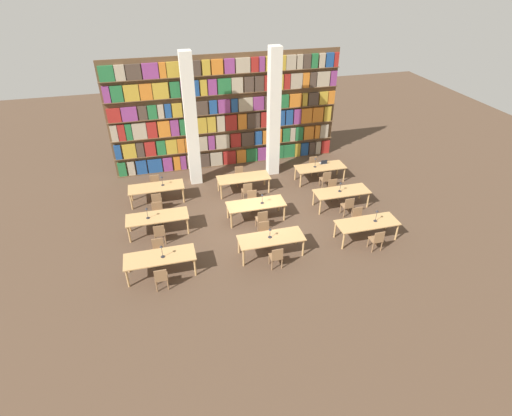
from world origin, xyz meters
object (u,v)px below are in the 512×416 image
object	(u,v)px
chair_3	(265,232)
chair_12	(157,201)
chair_13	(155,184)
desk_lamp_3	(147,211)
chair_2	(276,257)
chair_1	(159,250)
chair_17	(314,165)
chair_7	(157,212)
chair_5	(358,218)
reading_table_6	(156,188)
chair_9	(253,200)
reading_table_2	(367,224)
pillar_center	(274,114)
chair_11	(333,188)
desk_lamp_1	(270,231)
chair_16	(326,179)
chair_4	(377,239)
chair_6	(160,233)
chair_0	(161,277)
reading_table_5	(342,192)
desk_lamp_5	(341,185)
laptop	(323,163)
reading_table_0	(160,258)
desk_lamp_7	(315,161)
chair_10	(348,206)
desk_lamp_2	(377,214)
reading_table_4	(256,205)
chair_8	(262,219)
desk_lamp_4	(262,197)
desk_lamp_0	(162,249)
chair_14	(247,190)
reading_table_7	(243,179)
reading_table_8	(320,168)
reading_table_1	(271,239)
pillar_left	(191,122)
chair_15	(240,175)

from	to	relation	value
chair_3	chair_12	xyz separation A→B (m)	(-3.80, 3.31, 0.00)
chair_13	desk_lamp_3	bearing A→B (deg)	83.21
chair_2	chair_13	distance (m)	7.32
chair_1	chair_17	size ratio (longest dim) A/B	1.00
chair_7	chair_5	bearing A→B (deg)	162.56
chair_13	reading_table_6	bearing A→B (deg)	93.07
chair_9	reading_table_2	bearing A→B (deg)	139.99
pillar_center	desk_lamp_3	world-z (taller)	pillar_center
chair_3	chair_11	bearing A→B (deg)	-148.00
desk_lamp_1	chair_11	world-z (taller)	desk_lamp_1
chair_5	chair_7	xyz separation A→B (m)	(-7.66, 2.41, 0.00)
chair_7	chair_16	xyz separation A→B (m)	(7.68, 0.90, 0.00)
chair_4	reading_table_6	distance (m)	9.39
chair_2	chair_6	xyz separation A→B (m)	(-3.82, 2.41, 0.00)
chair_0	reading_table_5	world-z (taller)	chair_0
desk_lamp_5	laptop	world-z (taller)	desk_lamp_5
chair_1	chair_0	bearing A→B (deg)	90.00
reading_table_0	desk_lamp_7	size ratio (longest dim) A/B	4.92
chair_10	desk_lamp_5	distance (m)	0.94
reading_table_0	chair_5	bearing A→B (deg)	5.92
chair_0	desk_lamp_2	bearing A→B (deg)	5.63
reading_table_4	chair_11	xyz separation A→B (m)	(3.75, 0.77, -0.21)
chair_8	chair_11	bearing A→B (deg)	22.16
desk_lamp_7	chair_1	bearing A→B (deg)	-151.19
desk_lamp_3	desk_lamp_4	xyz separation A→B (m)	(4.51, -0.06, -0.03)
reading_table_2	desk_lamp_5	bearing A→B (deg)	90.65
pillar_center	chair_1	bearing A→B (deg)	-136.57
chair_0	chair_3	xyz separation A→B (m)	(3.91, 1.53, 0.00)
desk_lamp_0	desk_lamp_7	world-z (taller)	desk_lamp_0
chair_5	desk_lamp_3	world-z (taller)	desk_lamp_3
pillar_center	chair_14	world-z (taller)	pillar_center
chair_3	reading_table_7	xyz separation A→B (m)	(0.10, 3.93, 0.21)
reading_table_2	reading_table_7	xyz separation A→B (m)	(-3.70, 4.66, 0.00)
desk_lamp_1	reading_table_8	distance (m)	6.15
reading_table_1	desk_lamp_2	bearing A→B (deg)	-0.07
reading_table_0	chair_17	size ratio (longest dim) A/B	2.68
chair_3	reading_table_6	xyz separation A→B (m)	(-3.76, 4.05, 0.21)
reading_table_7	chair_14	xyz separation A→B (m)	(-0.01, -0.73, -0.21)
desk_lamp_7	chair_12	bearing A→B (deg)	-174.18
pillar_center	desk_lamp_1	distance (m)	6.78
reading_table_1	chair_8	world-z (taller)	chair_8
reading_table_8	desk_lamp_7	xyz separation A→B (m)	(-0.27, 0.02, 0.40)
desk_lamp_3	chair_1	bearing A→B (deg)	-80.93
chair_10	pillar_left	bearing A→B (deg)	141.52
desk_lamp_1	laptop	xyz separation A→B (m)	(4.15, 5.01, -0.22)
pillar_center	chair_16	xyz separation A→B (m)	(1.91, -2.16, -2.52)
chair_6	chair_3	bearing A→B (deg)	-13.83
chair_9	chair_2	bearing A→B (deg)	88.11
desk_lamp_3	chair_15	bearing A→B (deg)	35.31
pillar_left	pillar_center	world-z (taller)	same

